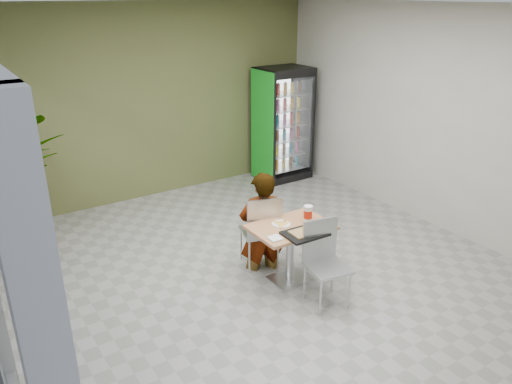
{
  "coord_description": "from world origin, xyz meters",
  "views": [
    {
      "loc": [
        -3.08,
        -4.29,
        3.32
      ],
      "look_at": [
        0.09,
        0.52,
        1.0
      ],
      "focal_mm": 35.0,
      "sensor_mm": 36.0,
      "label": 1
    }
  ],
  "objects_px": {
    "chair_near": "(324,255)",
    "potted_plant": "(8,174)",
    "beverage_fridge": "(283,124)",
    "seated_woman": "(261,232)",
    "chair_far": "(262,227)",
    "soda_cup": "(308,213)",
    "dining_table": "(291,242)",
    "cafeteria_tray": "(305,234)"
  },
  "relations": [
    {
      "from": "soda_cup",
      "to": "cafeteria_tray",
      "type": "height_order",
      "value": "soda_cup"
    },
    {
      "from": "cafeteria_tray",
      "to": "beverage_fridge",
      "type": "distance_m",
      "value": 3.98
    },
    {
      "from": "chair_far",
      "to": "chair_near",
      "type": "distance_m",
      "value": 0.97
    },
    {
      "from": "chair_far",
      "to": "potted_plant",
      "type": "relative_size",
      "value": 0.52
    },
    {
      "from": "soda_cup",
      "to": "beverage_fridge",
      "type": "distance_m",
      "value": 3.59
    },
    {
      "from": "seated_woman",
      "to": "beverage_fridge",
      "type": "bearing_deg",
      "value": -114.88
    },
    {
      "from": "dining_table",
      "to": "chair_far",
      "type": "bearing_deg",
      "value": 105.13
    },
    {
      "from": "seated_woman",
      "to": "beverage_fridge",
      "type": "xyz_separation_m",
      "value": [
        2.22,
        2.58,
        0.54
      ]
    },
    {
      "from": "dining_table",
      "to": "chair_near",
      "type": "bearing_deg",
      "value": -81.74
    },
    {
      "from": "chair_near",
      "to": "beverage_fridge",
      "type": "relative_size",
      "value": 0.47
    },
    {
      "from": "seated_woman",
      "to": "beverage_fridge",
      "type": "distance_m",
      "value": 3.44
    },
    {
      "from": "chair_far",
      "to": "soda_cup",
      "type": "distance_m",
      "value": 0.63
    },
    {
      "from": "cafeteria_tray",
      "to": "potted_plant",
      "type": "height_order",
      "value": "potted_plant"
    },
    {
      "from": "potted_plant",
      "to": "beverage_fridge",
      "type": "bearing_deg",
      "value": -0.64
    },
    {
      "from": "soda_cup",
      "to": "beverage_fridge",
      "type": "xyz_separation_m",
      "value": [
        1.87,
        3.06,
        0.19
      ]
    },
    {
      "from": "chair_near",
      "to": "cafeteria_tray",
      "type": "height_order",
      "value": "chair_near"
    },
    {
      "from": "beverage_fridge",
      "to": "chair_near",
      "type": "bearing_deg",
      "value": -119.88
    },
    {
      "from": "dining_table",
      "to": "cafeteria_tray",
      "type": "bearing_deg",
      "value": -92.41
    },
    {
      "from": "chair_far",
      "to": "chair_near",
      "type": "height_order",
      "value": "chair_far"
    },
    {
      "from": "chair_near",
      "to": "soda_cup",
      "type": "height_order",
      "value": "chair_near"
    },
    {
      "from": "soda_cup",
      "to": "beverage_fridge",
      "type": "height_order",
      "value": "beverage_fridge"
    },
    {
      "from": "cafeteria_tray",
      "to": "chair_far",
      "type": "bearing_deg",
      "value": 98.49
    },
    {
      "from": "chair_near",
      "to": "cafeteria_tray",
      "type": "distance_m",
      "value": 0.32
    },
    {
      "from": "seated_woman",
      "to": "cafeteria_tray",
      "type": "distance_m",
      "value": 0.82
    },
    {
      "from": "cafeteria_tray",
      "to": "potted_plant",
      "type": "relative_size",
      "value": 0.25
    },
    {
      "from": "chair_far",
      "to": "chair_near",
      "type": "relative_size",
      "value": 1.03
    },
    {
      "from": "cafeteria_tray",
      "to": "dining_table",
      "type": "bearing_deg",
      "value": 87.59
    },
    {
      "from": "chair_near",
      "to": "seated_woman",
      "type": "height_order",
      "value": "seated_woman"
    },
    {
      "from": "soda_cup",
      "to": "cafeteria_tray",
      "type": "xyz_separation_m",
      "value": [
        -0.27,
        -0.29,
        -0.08
      ]
    },
    {
      "from": "dining_table",
      "to": "potted_plant",
      "type": "relative_size",
      "value": 0.5
    },
    {
      "from": "beverage_fridge",
      "to": "seated_woman",
      "type": "bearing_deg",
      "value": -130.77
    },
    {
      "from": "soda_cup",
      "to": "cafeteria_tray",
      "type": "distance_m",
      "value": 0.4
    },
    {
      "from": "chair_near",
      "to": "seated_woman",
      "type": "distance_m",
      "value": 1.02
    },
    {
      "from": "chair_far",
      "to": "cafeteria_tray",
      "type": "height_order",
      "value": "chair_far"
    },
    {
      "from": "soda_cup",
      "to": "beverage_fridge",
      "type": "relative_size",
      "value": 0.09
    },
    {
      "from": "potted_plant",
      "to": "seated_woman",
      "type": "bearing_deg",
      "value": -46.69
    },
    {
      "from": "chair_near",
      "to": "potted_plant",
      "type": "distance_m",
      "value": 4.51
    },
    {
      "from": "cafeteria_tray",
      "to": "chair_near",
      "type": "bearing_deg",
      "value": -70.04
    },
    {
      "from": "seated_woman",
      "to": "soda_cup",
      "type": "height_order",
      "value": "seated_woman"
    },
    {
      "from": "chair_far",
      "to": "beverage_fridge",
      "type": "distance_m",
      "value": 3.48
    },
    {
      "from": "dining_table",
      "to": "chair_far",
      "type": "xyz_separation_m",
      "value": [
        -0.12,
        0.44,
        0.05
      ]
    },
    {
      "from": "chair_near",
      "to": "soda_cup",
      "type": "xyz_separation_m",
      "value": [
        0.18,
        0.52,
        0.27
      ]
    }
  ]
}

